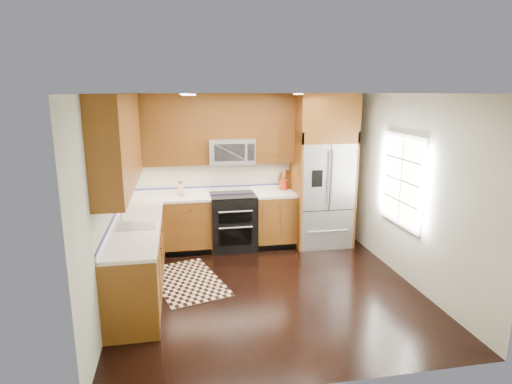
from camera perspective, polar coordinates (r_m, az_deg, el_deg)
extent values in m
plane|color=black|center=(5.97, 1.59, -12.83)|extent=(4.00, 4.00, 0.00)
cube|color=beige|center=(7.45, -1.58, 2.99)|extent=(4.00, 0.02, 2.60)
cube|color=beige|center=(5.47, -19.26, -1.49)|extent=(0.02, 4.00, 2.60)
cube|color=beige|center=(6.25, 19.90, 0.23)|extent=(0.02, 4.00, 2.60)
cube|color=white|center=(6.39, 18.92, 1.49)|extent=(0.04, 1.10, 1.30)
cube|color=white|center=(6.38, 18.84, 1.49)|extent=(0.02, 0.95, 1.15)
cube|color=brown|center=(7.27, -11.48, -4.42)|extent=(1.37, 0.60, 0.90)
cube|color=brown|center=(7.45, 2.56, -3.73)|extent=(0.72, 0.60, 0.90)
cube|color=brown|center=(5.88, -15.43, -8.93)|extent=(0.60, 2.40, 0.90)
cube|color=silver|center=(7.17, -5.73, -0.58)|extent=(2.85, 0.62, 0.04)
cube|color=silver|center=(5.73, -15.72, -4.56)|extent=(0.62, 2.40, 0.04)
cube|color=brown|center=(7.14, -5.99, 6.75)|extent=(2.85, 0.33, 0.75)
cube|color=brown|center=(5.54, -17.69, 4.35)|extent=(0.33, 2.40, 0.75)
cube|color=brown|center=(7.10, -6.10, 11.36)|extent=(2.85, 0.33, 0.40)
cube|color=brown|center=(5.49, -18.11, 10.29)|extent=(0.33, 2.40, 0.40)
cube|color=black|center=(7.29, -3.08, -4.04)|extent=(0.76, 0.64, 0.92)
cube|color=black|center=(7.17, -3.12, -0.41)|extent=(0.76, 0.60, 0.02)
cube|color=black|center=(6.95, -2.75, -3.53)|extent=(0.55, 0.01, 0.18)
cube|color=black|center=(7.05, -2.72, -6.02)|extent=(0.55, 0.01, 0.28)
cylinder|color=#B2B2B7|center=(6.89, -2.73, -2.63)|extent=(0.55, 0.02, 0.02)
cylinder|color=#B2B2B7|center=(6.97, -2.71, -4.77)|extent=(0.55, 0.02, 0.02)
cube|color=#B2B2B7|center=(7.16, -3.33, 5.48)|extent=(0.76, 0.40, 0.42)
cube|color=black|center=(6.96, -3.53, 5.26)|extent=(0.50, 0.01, 0.28)
cube|color=#B2B2B7|center=(7.49, 8.76, -0.22)|extent=(0.90, 0.74, 1.80)
cube|color=black|center=(7.07, 9.85, 1.85)|extent=(0.01, 0.01, 1.08)
cube|color=black|center=(7.00, 8.16, 1.79)|extent=(0.18, 0.01, 0.28)
cube|color=brown|center=(7.33, 5.31, 0.38)|extent=(0.04, 0.74, 2.00)
cube|color=brown|center=(7.64, 12.12, 0.66)|extent=(0.04, 0.74, 2.00)
cube|color=brown|center=(7.30, 9.12, 9.75)|extent=(0.98, 0.74, 0.80)
cube|color=#B2B2B7|center=(5.72, -15.74, -4.27)|extent=(0.50, 0.42, 0.02)
cylinder|color=#B2B2B7|center=(5.91, -17.57, -2.51)|extent=(0.02, 0.02, 0.28)
torus|color=#B2B2B7|center=(5.80, -17.75, -1.38)|extent=(0.18, 0.02, 0.18)
cube|color=black|center=(6.27, -9.13, -11.62)|extent=(1.21, 1.61, 0.01)
cube|color=tan|center=(7.20, -10.00, 0.30)|extent=(0.10, 0.13, 0.19)
cylinder|color=#9F2913|center=(7.52, 3.69, 0.96)|extent=(0.17, 0.17, 0.18)
cylinder|color=brown|center=(7.61, 4.10, 0.50)|extent=(0.43, 0.43, 0.02)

